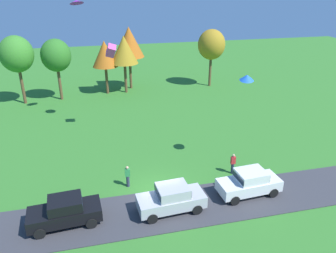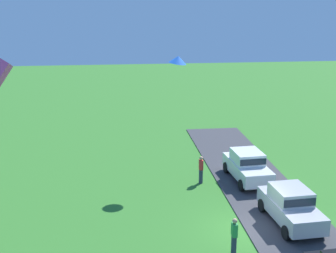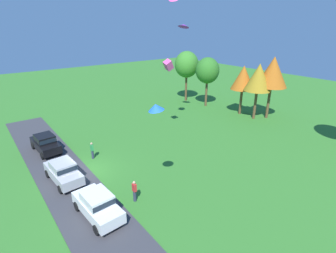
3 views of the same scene
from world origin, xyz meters
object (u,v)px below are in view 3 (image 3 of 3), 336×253
(person_beside_suv, at_px, (134,191))
(kite_delta_high_right, at_px, (184,26))
(tree_left_of_center, at_px, (273,72))
(tree_center_back, at_px, (243,78))
(car_sedan_by_flagpole, at_px, (45,143))
(car_sedan_near_entrance, at_px, (97,204))
(kite_box_topmost, at_px, (168,65))
(tree_far_right, at_px, (187,65))
(person_watching_sky, at_px, (92,150))
(tree_lone_near, at_px, (207,71))
(kite_delta_mid_center, at_px, (156,107))
(car_sedan_mid_row, at_px, (63,171))
(tree_right_of_center, at_px, (259,78))

(person_beside_suv, distance_m, kite_delta_high_right, 20.80)
(tree_left_of_center, relative_size, kite_delta_high_right, 6.32)
(tree_center_back, bearing_deg, car_sedan_by_flagpole, -99.34)
(tree_center_back, distance_m, tree_left_of_center, 3.91)
(car_sedan_near_entrance, xyz_separation_m, kite_box_topmost, (-8.21, 12.29, 7.19))
(person_beside_suv, relative_size, tree_far_right, 0.21)
(tree_center_back, xyz_separation_m, kite_delta_high_right, (-2.62, -8.88, 6.83))
(person_watching_sky, xyz_separation_m, tree_lone_near, (-5.89, 21.39, 4.72))
(tree_center_back, distance_m, kite_delta_mid_center, 23.38)
(car_sedan_mid_row, xyz_separation_m, car_sedan_near_entrance, (5.76, 0.51, 0.00))
(tree_far_right, relative_size, tree_lone_near, 1.08)
(tree_lone_near, bearing_deg, car_sedan_by_flagpole, -86.15)
(car_sedan_near_entrance, relative_size, tree_lone_near, 0.59)
(car_sedan_near_entrance, height_order, kite_delta_high_right, kite_delta_high_right)
(tree_right_of_center, height_order, kite_delta_mid_center, kite_delta_mid_center)
(car_sedan_mid_row, height_order, tree_right_of_center, tree_right_of_center)
(tree_far_right, xyz_separation_m, kite_box_topmost, (10.24, -11.61, 2.18))
(kite_delta_high_right, bearing_deg, person_beside_suv, -51.66)
(kite_box_topmost, bearing_deg, tree_lone_near, 116.07)
(car_sedan_by_flagpole, distance_m, tree_center_back, 26.43)
(car_sedan_by_flagpole, relative_size, tree_right_of_center, 0.60)
(car_sedan_mid_row, bearing_deg, kite_delta_mid_center, 34.07)
(tree_right_of_center, distance_m, kite_delta_high_right, 11.99)
(person_watching_sky, bearing_deg, kite_delta_high_right, 100.91)
(person_beside_suv, relative_size, kite_box_topmost, 1.70)
(tree_right_of_center, relative_size, kite_delta_high_right, 5.67)
(tree_center_back, bearing_deg, person_watching_sky, -89.99)
(car_sedan_mid_row, xyz_separation_m, kite_delta_mid_center, (6.88, 4.66, 6.33))
(car_sedan_near_entrance, distance_m, tree_lone_near, 28.52)
(person_beside_suv, distance_m, tree_lone_near, 26.15)
(car_sedan_near_entrance, distance_m, tree_right_of_center, 26.41)
(car_sedan_near_entrance, relative_size, kite_box_topmost, 4.47)
(car_sedan_near_entrance, bearing_deg, tree_center_back, 107.89)
(car_sedan_mid_row, xyz_separation_m, person_watching_sky, (-2.46, 3.48, -0.16))
(tree_far_right, relative_size, tree_left_of_center, 0.98)
(kite_delta_mid_center, bearing_deg, person_watching_sky, -172.84)
(car_sedan_by_flagpole, height_order, tree_left_of_center, tree_left_of_center)
(person_beside_suv, relative_size, kite_delta_mid_center, 1.62)
(tree_center_back, relative_size, tree_right_of_center, 0.92)
(tree_right_of_center, xyz_separation_m, kite_box_topmost, (-2.48, -13.06, 2.50))
(car_sedan_mid_row, relative_size, kite_delta_mid_center, 4.27)
(tree_center_back, bearing_deg, tree_left_of_center, 25.16)
(tree_right_of_center, xyz_separation_m, kite_delta_high_right, (-5.12, -8.76, 6.39))
(kite_box_topmost, height_order, kite_delta_mid_center, kite_box_topmost)
(person_watching_sky, relative_size, tree_far_right, 0.21)
(person_watching_sky, distance_m, kite_delta_mid_center, 11.44)
(car_sedan_by_flagpole, distance_m, tree_lone_near, 25.11)
(tree_far_right, height_order, tree_left_of_center, tree_left_of_center)
(kite_box_topmost, distance_m, kite_delta_mid_center, 12.42)
(tree_lone_near, relative_size, kite_delta_mid_center, 7.22)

